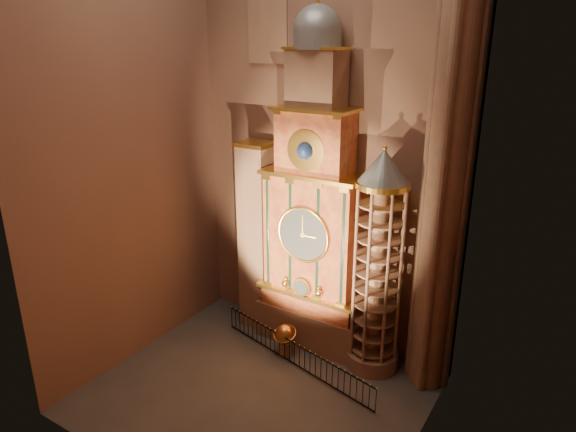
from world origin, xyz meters
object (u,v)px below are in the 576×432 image
Objects in this scene: portrait_tower at (257,237)px; stair_turret at (378,266)px; celestial_globe at (285,337)px; astronomical_clock at (314,221)px; iron_railing at (294,354)px.

portrait_tower is 6.91m from stair_turret.
portrait_tower is at bearing 147.41° from celestial_globe.
astronomical_clock is 6.46m from iron_railing.
iron_railing is at bearing -32.13° from portrait_tower.
stair_turret is at bearing -4.30° from astronomical_clock.
celestial_globe is (2.88, -1.84, -4.14)m from portrait_tower.
stair_turret is 6.06m from celestial_globe.
celestial_globe is at bearing -32.59° from portrait_tower.
stair_turret is at bearing -2.33° from portrait_tower.
iron_railing is (3.76, -2.36, -4.48)m from portrait_tower.
stair_turret reaches higher than celestial_globe.
celestial_globe is at bearing 149.41° from iron_railing.
portrait_tower reaches higher than iron_railing.
portrait_tower is 0.94× the size of stair_turret.
portrait_tower is at bearing 177.67° from stair_turret.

